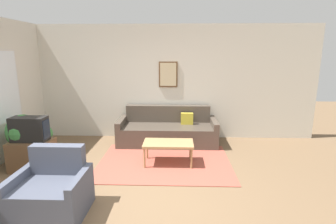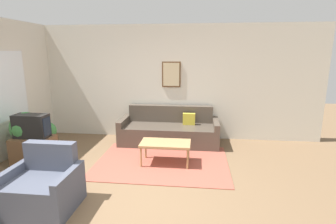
{
  "view_description": "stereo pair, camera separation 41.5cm",
  "coord_description": "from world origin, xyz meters",
  "px_view_note": "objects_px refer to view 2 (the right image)",
  "views": [
    {
      "loc": [
        0.69,
        -3.35,
        2.04
      ],
      "look_at": [
        0.51,
        1.94,
        0.85
      ],
      "focal_mm": 28.0,
      "sensor_mm": 36.0,
      "label": 1
    },
    {
      "loc": [
        1.11,
        -3.32,
        2.04
      ],
      "look_at": [
        0.51,
        1.94,
        0.85
      ],
      "focal_mm": 28.0,
      "sensor_mm": 36.0,
      "label": 2
    }
  ],
  "objects_px": {
    "tv": "(32,126)",
    "armchair": "(43,188)",
    "couch": "(169,131)",
    "coffee_table": "(165,144)",
    "potted_plant_tall": "(27,129)"
  },
  "relations": [
    {
      "from": "armchair",
      "to": "couch",
      "type": "bearing_deg",
      "value": 82.7
    },
    {
      "from": "couch",
      "to": "coffee_table",
      "type": "relative_size",
      "value": 2.41
    },
    {
      "from": "tv",
      "to": "potted_plant_tall",
      "type": "relative_size",
      "value": 0.62
    },
    {
      "from": "coffee_table",
      "to": "tv",
      "type": "bearing_deg",
      "value": -172.51
    },
    {
      "from": "armchair",
      "to": "potted_plant_tall",
      "type": "height_order",
      "value": "potted_plant_tall"
    },
    {
      "from": "tv",
      "to": "potted_plant_tall",
      "type": "bearing_deg",
      "value": 147.7
    },
    {
      "from": "tv",
      "to": "armchair",
      "type": "height_order",
      "value": "tv"
    },
    {
      "from": "couch",
      "to": "coffee_table",
      "type": "xyz_separation_m",
      "value": [
        0.06,
        -1.19,
        0.1
      ]
    },
    {
      "from": "couch",
      "to": "coffee_table",
      "type": "height_order",
      "value": "couch"
    },
    {
      "from": "potted_plant_tall",
      "to": "coffee_table",
      "type": "bearing_deg",
      "value": 4.27
    },
    {
      "from": "coffee_table",
      "to": "armchair",
      "type": "distance_m",
      "value": 2.17
    },
    {
      "from": "armchair",
      "to": "coffee_table",
      "type": "bearing_deg",
      "value": 67.14
    },
    {
      "from": "couch",
      "to": "armchair",
      "type": "distance_m",
      "value": 3.13
    },
    {
      "from": "couch",
      "to": "armchair",
      "type": "height_order",
      "value": "armchair"
    },
    {
      "from": "coffee_table",
      "to": "tv",
      "type": "height_order",
      "value": "tv"
    }
  ]
}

